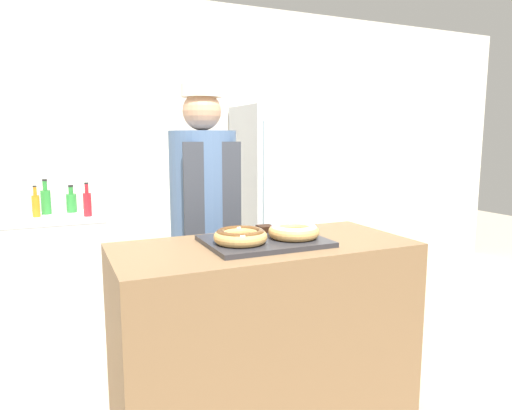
{
  "coord_description": "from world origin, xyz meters",
  "views": [
    {
      "loc": [
        -0.94,
        -2.0,
        1.49
      ],
      "look_at": [
        0.0,
        0.1,
        1.15
      ],
      "focal_mm": 32.0,
      "sensor_mm": 36.0,
      "label": 1
    }
  ],
  "objects_px": {
    "bottle_green_b": "(71,202)",
    "bottle_red": "(87,203)",
    "donut_chocolate_glaze": "(240,236)",
    "brownie_back_right": "(265,228)",
    "serving_tray": "(264,241)",
    "beverage_fridge": "(272,203)",
    "donut_light_glaze": "(294,231)",
    "chest_freezer": "(42,274)",
    "brownie_back_left": "(237,231)",
    "baker_person": "(204,223)",
    "bottle_green": "(46,201)",
    "bottle_orange": "(36,205)"
  },
  "relations": [
    {
      "from": "brownie_back_left",
      "to": "bottle_red",
      "type": "height_order",
      "value": "bottle_red"
    },
    {
      "from": "serving_tray",
      "to": "baker_person",
      "type": "relative_size",
      "value": 0.32
    },
    {
      "from": "beverage_fridge",
      "to": "bottle_red",
      "type": "relative_size",
      "value": 6.78
    },
    {
      "from": "serving_tray",
      "to": "bottle_red",
      "type": "xyz_separation_m",
      "value": [
        -0.71,
        1.68,
        0.01
      ]
    },
    {
      "from": "donut_chocolate_glaze",
      "to": "brownie_back_left",
      "type": "relative_size",
      "value": 3.24
    },
    {
      "from": "chest_freezer",
      "to": "bottle_green",
      "type": "bearing_deg",
      "value": 71.35
    },
    {
      "from": "baker_person",
      "to": "chest_freezer",
      "type": "height_order",
      "value": "baker_person"
    },
    {
      "from": "beverage_fridge",
      "to": "chest_freezer",
      "type": "xyz_separation_m",
      "value": [
        -1.96,
        0.01,
        -0.44
      ]
    },
    {
      "from": "chest_freezer",
      "to": "donut_light_glaze",
      "type": "bearing_deg",
      "value": -55.96
    },
    {
      "from": "donut_light_glaze",
      "to": "brownie_back_left",
      "type": "height_order",
      "value": "donut_light_glaze"
    },
    {
      "from": "donut_chocolate_glaze",
      "to": "bottle_red",
      "type": "bearing_deg",
      "value": 108.24
    },
    {
      "from": "donut_light_glaze",
      "to": "bottle_green_b",
      "type": "distance_m",
      "value": 2.2
    },
    {
      "from": "donut_light_glaze",
      "to": "baker_person",
      "type": "bearing_deg",
      "value": 106.85
    },
    {
      "from": "brownie_back_left",
      "to": "baker_person",
      "type": "distance_m",
      "value": 0.56
    },
    {
      "from": "brownie_back_right",
      "to": "serving_tray",
      "type": "bearing_deg",
      "value": -116.78
    },
    {
      "from": "bottle_green_b",
      "to": "bottle_red",
      "type": "relative_size",
      "value": 0.85
    },
    {
      "from": "serving_tray",
      "to": "bottle_orange",
      "type": "distance_m",
      "value": 2.11
    },
    {
      "from": "brownie_back_left",
      "to": "bottle_green_b",
      "type": "distance_m",
      "value": 1.93
    },
    {
      "from": "bottle_green",
      "to": "bottle_red",
      "type": "distance_m",
      "value": 0.38
    },
    {
      "from": "donut_chocolate_glaze",
      "to": "bottle_red",
      "type": "xyz_separation_m",
      "value": [
        -0.57,
        1.72,
        -0.04
      ]
    },
    {
      "from": "bottle_green_b",
      "to": "bottle_red",
      "type": "bearing_deg",
      "value": -67.77
    },
    {
      "from": "bottle_green",
      "to": "bottle_green_b",
      "type": "xyz_separation_m",
      "value": [
        0.19,
        0.02,
        -0.02
      ]
    },
    {
      "from": "donut_light_glaze",
      "to": "chest_freezer",
      "type": "distance_m",
      "value": 2.23
    },
    {
      "from": "beverage_fridge",
      "to": "bottle_green_b",
      "type": "distance_m",
      "value": 1.73
    },
    {
      "from": "bottle_red",
      "to": "donut_chocolate_glaze",
      "type": "bearing_deg",
      "value": -71.76
    },
    {
      "from": "serving_tray",
      "to": "bottle_red",
      "type": "bearing_deg",
      "value": 112.93
    },
    {
      "from": "donut_chocolate_glaze",
      "to": "bottle_green_b",
      "type": "distance_m",
      "value": 2.09
    },
    {
      "from": "donut_chocolate_glaze",
      "to": "brownie_back_right",
      "type": "bearing_deg",
      "value": 41.77
    },
    {
      "from": "donut_chocolate_glaze",
      "to": "brownie_back_right",
      "type": "distance_m",
      "value": 0.3
    },
    {
      "from": "brownie_back_left",
      "to": "brownie_back_right",
      "type": "height_order",
      "value": "same"
    },
    {
      "from": "donut_chocolate_glaze",
      "to": "bottle_orange",
      "type": "distance_m",
      "value": 2.07
    },
    {
      "from": "bottle_green",
      "to": "bottle_orange",
      "type": "distance_m",
      "value": 0.13
    },
    {
      "from": "donut_light_glaze",
      "to": "bottle_green",
      "type": "height_order",
      "value": "bottle_green"
    },
    {
      "from": "brownie_back_left",
      "to": "bottle_green_b",
      "type": "bearing_deg",
      "value": 112.47
    },
    {
      "from": "bottle_green_b",
      "to": "bottle_red",
      "type": "distance_m",
      "value": 0.28
    },
    {
      "from": "brownie_back_left",
      "to": "baker_person",
      "type": "relative_size",
      "value": 0.04
    },
    {
      "from": "donut_chocolate_glaze",
      "to": "chest_freezer",
      "type": "height_order",
      "value": "donut_chocolate_glaze"
    },
    {
      "from": "baker_person",
      "to": "brownie_back_left",
      "type": "bearing_deg",
      "value": -89.52
    },
    {
      "from": "bottle_green",
      "to": "brownie_back_right",
      "type": "bearing_deg",
      "value": -58.39
    },
    {
      "from": "chest_freezer",
      "to": "bottle_green",
      "type": "xyz_separation_m",
      "value": [
        0.06,
        0.18,
        0.55
      ]
    },
    {
      "from": "brownie_back_left",
      "to": "bottle_green_b",
      "type": "height_order",
      "value": "bottle_green_b"
    },
    {
      "from": "brownie_back_right",
      "to": "baker_person",
      "type": "bearing_deg",
      "value": 106.57
    },
    {
      "from": "serving_tray",
      "to": "bottle_red",
      "type": "relative_size",
      "value": 2.24
    },
    {
      "from": "serving_tray",
      "to": "baker_person",
      "type": "xyz_separation_m",
      "value": [
        -0.09,
        0.71,
        -0.03
      ]
    },
    {
      "from": "chest_freezer",
      "to": "bottle_red",
      "type": "height_order",
      "value": "bottle_red"
    },
    {
      "from": "donut_chocolate_glaze",
      "to": "bottle_green_b",
      "type": "bearing_deg",
      "value": 108.76
    },
    {
      "from": "brownie_back_left",
      "to": "bottle_orange",
      "type": "distance_m",
      "value": 1.93
    },
    {
      "from": "donut_chocolate_glaze",
      "to": "baker_person",
      "type": "xyz_separation_m",
      "value": [
        0.06,
        0.76,
        -0.08
      ]
    },
    {
      "from": "donut_light_glaze",
      "to": "chest_freezer",
      "type": "xyz_separation_m",
      "value": [
        -1.21,
        1.79,
        -0.58
      ]
    },
    {
      "from": "bottle_green_b",
      "to": "bottle_red",
      "type": "xyz_separation_m",
      "value": [
        0.1,
        -0.26,
        0.02
      ]
    }
  ]
}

